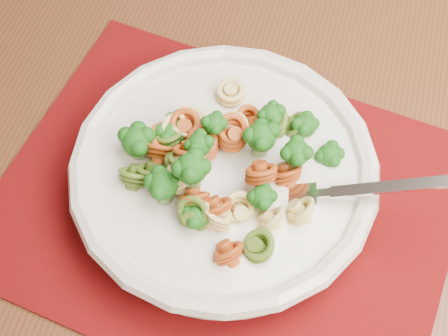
{
  "coord_description": "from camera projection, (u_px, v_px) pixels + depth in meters",
  "views": [
    {
      "loc": [
        -0.57,
        0.11,
        1.26
      ],
      "look_at": [
        -0.57,
        0.4,
        0.78
      ],
      "focal_mm": 50.0,
      "sensor_mm": 36.0,
      "label": 1
    }
  ],
  "objects": [
    {
      "name": "pasta_bowl",
      "position": [
        224.0,
        173.0,
        0.57
      ],
      "size": [
        0.28,
        0.28,
        0.05
      ],
      "color": "silver",
      "rests_on": "placemat"
    },
    {
      "name": "placemat",
      "position": [
        225.0,
        202.0,
        0.59
      ],
      "size": [
        0.52,
        0.47,
        0.0
      ],
      "primitive_type": "cube",
      "rotation": [
        0.0,
        0.0,
        -0.41
      ],
      "color": "#610A04",
      "rests_on": "dining_table"
    },
    {
      "name": "pasta_broccoli_heap",
      "position": [
        224.0,
        165.0,
        0.56
      ],
      "size": [
        0.24,
        0.24,
        0.06
      ],
      "primitive_type": null,
      "color": "#EBCF74",
      "rests_on": "pasta_bowl"
    },
    {
      "name": "fork",
      "position": [
        302.0,
        195.0,
        0.55
      ],
      "size": [
        0.18,
        0.04,
        0.08
      ],
      "primitive_type": null,
      "rotation": [
        0.0,
        -0.35,
        -0.09
      ],
      "color": "silver",
      "rests_on": "pasta_bowl"
    },
    {
      "name": "dining_table",
      "position": [
        287.0,
        146.0,
        0.76
      ],
      "size": [
        1.4,
        1.09,
        0.73
      ],
      "rotation": [
        0.0,
        0.0,
        -0.27
      ],
      "color": "#582D18",
      "rests_on": "ground"
    }
  ]
}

